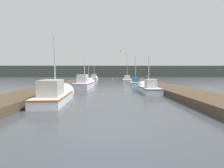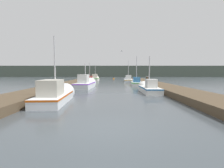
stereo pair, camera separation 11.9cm
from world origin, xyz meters
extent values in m
plane|color=#3D4449|center=(0.00, 0.00, 0.00)|extent=(200.00, 200.00, 0.00)
cube|color=#4C3D2B|center=(-5.96, 16.00, 0.23)|extent=(2.88, 40.00, 0.46)
cube|color=#4C3D2B|center=(5.96, 16.00, 0.23)|extent=(2.88, 40.00, 0.46)
cube|color=#424C42|center=(0.00, 70.69, 2.21)|extent=(120.00, 16.00, 4.42)
cube|color=silver|center=(-3.56, 5.15, 0.27)|extent=(1.85, 4.69, 0.55)
cube|color=#C25111|center=(-3.56, 5.15, 0.49)|extent=(1.88, 4.72, 0.10)
cone|color=silver|center=(-3.73, 8.01, 0.27)|extent=(1.57, 1.22, 1.51)
cube|color=#B2AD9E|center=(-3.53, 4.58, 1.01)|extent=(1.24, 1.95, 0.94)
cylinder|color=#B2B2B7|center=(-3.58, 5.49, 2.39)|extent=(0.08, 0.08, 3.68)
cube|color=silver|center=(3.61, 10.43, 0.27)|extent=(1.43, 4.16, 0.54)
cube|color=#115899|center=(3.61, 10.43, 0.48)|extent=(1.46, 4.19, 0.10)
cone|color=silver|center=(3.62, 13.02, 0.27)|extent=(1.34, 1.03, 1.34)
cube|color=silver|center=(3.61, 9.91, 0.92)|extent=(0.89, 1.19, 0.76)
cylinder|color=#B2B2B7|center=(3.61, 10.74, 1.98)|extent=(0.08, 0.08, 2.88)
cube|color=silver|center=(-3.18, 15.07, 0.34)|extent=(2.01, 5.14, 0.68)
cube|color=purple|center=(-3.18, 15.07, 0.62)|extent=(2.04, 5.17, 0.10)
cone|color=silver|center=(-3.01, 18.22, 0.34)|extent=(1.72, 1.35, 1.65)
cube|color=silver|center=(-3.21, 14.44, 1.17)|extent=(1.14, 1.68, 1.00)
cylinder|color=#B2B2B7|center=(-3.16, 15.45, 1.86)|extent=(0.08, 0.08, 2.37)
cube|color=silver|center=(3.63, 19.42, 0.26)|extent=(1.82, 3.88, 0.51)
cube|color=green|center=(3.63, 19.42, 0.45)|extent=(1.85, 3.91, 0.10)
cone|color=silver|center=(3.84, 21.66, 0.26)|extent=(1.46, 0.86, 1.40)
cube|color=#2D6699|center=(3.59, 18.96, 0.87)|extent=(1.09, 1.17, 0.71)
cylinder|color=#B2B2B7|center=(3.66, 19.71, 2.36)|extent=(0.08, 0.08, 3.70)
cube|color=silver|center=(-3.69, 23.48, 0.29)|extent=(1.53, 3.70, 0.58)
cube|color=blue|center=(-3.69, 23.48, 0.52)|extent=(1.56, 3.74, 0.10)
cone|color=silver|center=(-3.75, 25.78, 0.29)|extent=(1.38, 0.97, 1.36)
cube|color=#99332D|center=(-3.68, 23.02, 0.94)|extent=(1.05, 1.11, 0.72)
cylinder|color=#B2B2B7|center=(-3.70, 23.76, 1.98)|extent=(0.08, 0.08, 2.80)
cube|color=silver|center=(3.35, 29.06, 0.24)|extent=(1.97, 4.71, 0.47)
cube|color=#C88B14|center=(3.35, 29.06, 0.41)|extent=(2.00, 4.74, 0.10)
cone|color=silver|center=(3.53, 31.85, 0.24)|extent=(1.65, 1.09, 1.59)
cube|color=silver|center=(3.31, 28.48, 0.90)|extent=(1.17, 1.40, 0.86)
cylinder|color=#B2B2B7|center=(3.37, 29.40, 2.33)|extent=(0.08, 0.08, 3.72)
cube|color=silver|center=(-3.67, 33.17, 0.32)|extent=(1.52, 5.17, 0.65)
cube|color=green|center=(-3.67, 33.17, 0.59)|extent=(1.55, 5.20, 0.10)
cone|color=silver|center=(-3.69, 36.29, 0.32)|extent=(1.42, 1.08, 1.41)
cube|color=#B2AD9E|center=(-3.67, 32.52, 1.08)|extent=(1.07, 1.59, 0.87)
cylinder|color=#B2B2B7|center=(-3.68, 33.55, 2.16)|extent=(0.08, 0.08, 3.02)
cylinder|color=#473523|center=(-4.57, 34.66, 0.50)|extent=(0.24, 0.24, 1.00)
cylinder|color=silver|center=(-4.57, 34.66, 1.02)|extent=(0.28, 0.28, 0.04)
cylinder|color=#473523|center=(4.57, 16.50, 0.68)|extent=(0.24, 0.24, 1.36)
cylinder|color=silver|center=(4.57, 16.50, 1.38)|extent=(0.28, 0.28, 0.04)
cylinder|color=#473523|center=(-4.72, 21.84, 0.66)|extent=(0.29, 0.29, 1.32)
cylinder|color=silver|center=(-4.72, 21.84, 1.34)|extent=(0.34, 0.34, 0.04)
sphere|color=#BF6513|center=(0.53, 40.29, 0.13)|extent=(0.46, 0.46, 0.46)
cylinder|color=black|center=(0.53, 40.29, 0.61)|extent=(0.06, 0.06, 0.50)
ellipsoid|color=white|center=(1.43, 18.57, 4.82)|extent=(0.30, 0.18, 0.12)
cube|color=gray|center=(1.45, 18.70, 4.84)|extent=(0.16, 0.29, 0.07)
cube|color=gray|center=(1.41, 18.43, 4.84)|extent=(0.16, 0.29, 0.07)
camera|label=1|loc=(-0.03, -5.74, 1.94)|focal=28.00mm
camera|label=2|loc=(0.09, -5.74, 1.94)|focal=28.00mm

